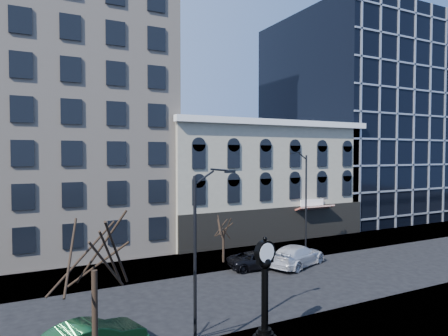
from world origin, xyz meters
TOP-DOWN VIEW (x-y plane):
  - ground at (0.00, 0.00)m, footprint 160.00×160.00m
  - sidewalk_far at (0.00, 8.00)m, footprint 160.00×6.00m
  - cream_tower at (-6.11, 18.88)m, footprint 15.90×15.40m
  - victorian_row at (12.00, 15.89)m, footprint 22.60×11.19m
  - glass_office at (32.00, 20.91)m, footprint 20.00×20.15m
  - street_clock at (-1.33, -6.65)m, footprint 1.15×1.15m
  - street_lamp_near at (-4.00, -5.93)m, footprint 2.18×0.51m
  - street_lamp_far at (11.03, 6.36)m, footprint 2.39×0.77m
  - bare_tree_near at (-9.21, -7.73)m, footprint 4.51×4.51m
  - bare_tree_far at (3.40, 6.82)m, footprint 2.43×2.43m
  - car_far_a at (5.16, 4.29)m, footprint 5.04×2.82m
  - car_far_b at (8.35, 3.42)m, footprint 6.33×4.36m

SIDE VIEW (x-z plane):
  - ground at x=0.00m, z-range 0.00..0.00m
  - sidewalk_far at x=0.00m, z-range 0.00..0.12m
  - car_far_a at x=5.16m, z-range 0.00..1.33m
  - car_far_b at x=8.35m, z-range 0.00..1.70m
  - street_clock at x=-1.33m, z-range -0.12..4.94m
  - bare_tree_far at x=3.40m, z-range 1.18..5.36m
  - bare_tree_near at x=-9.21m, z-range 2.10..9.84m
  - victorian_row at x=12.00m, z-range -0.25..12.25m
  - street_lamp_near at x=-4.00m, z-range 2.26..10.68m
  - street_lamp_far at x=11.03m, z-range 2.50..11.82m
  - glass_office at x=32.00m, z-range 0.00..28.00m
  - cream_tower at x=-6.11m, z-range -1.93..40.57m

